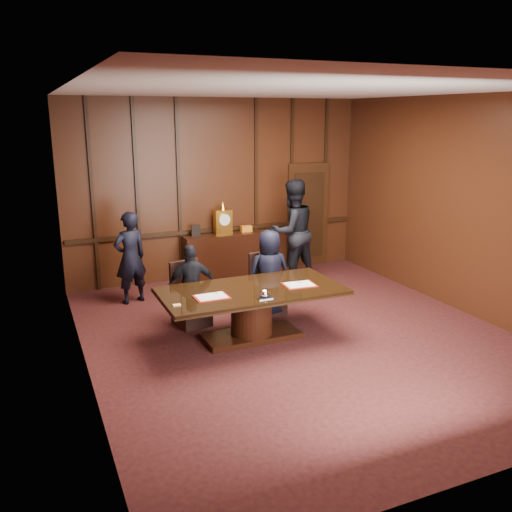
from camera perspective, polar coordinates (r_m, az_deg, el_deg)
The scene contains 13 objects.
room at distance 7.75m, azimuth 4.82°, elevation 3.79°, with size 7.00×7.04×3.50m.
sideboard at distance 10.79m, azimuth -3.45°, elevation 0.18°, with size 1.60×0.45×1.54m.
conference_table at distance 7.85m, azimuth -0.48°, elevation -5.21°, with size 2.62×1.32×0.76m.
folder_left at distance 7.43m, azimuth -4.71°, elevation -4.31°, with size 0.46×0.34×0.02m.
folder_right at distance 7.95m, azimuth 4.58°, elevation -3.03°, with size 0.49×0.37×0.02m.
inkstand at distance 7.36m, azimuth 0.88°, elevation -4.07°, with size 0.20×0.14×0.12m.
notepad at distance 7.17m, azimuth -8.33°, elevation -5.14°, with size 0.10×0.07×0.01m, color #F9D679.
chair_left at distance 8.50m, azimuth -6.89°, elevation -5.30°, with size 0.58×0.58×0.99m.
chair_right at distance 8.93m, azimuth 1.18°, elevation -4.20°, with size 0.50×0.50×0.99m.
signatory_left at distance 8.31m, azimuth -6.77°, elevation -3.16°, with size 0.76×0.32×1.29m, color black.
signatory_right at distance 8.74m, azimuth 1.41°, elevation -1.79°, with size 0.69×0.45×1.41m, color black.
witness_left at distance 9.52m, azimuth -13.10°, elevation -0.17°, with size 0.58×0.38×1.60m, color black.
witness_right at distance 10.43m, azimuth 3.81°, elevation 2.59°, with size 0.97×0.76×2.00m, color black.
Camera 1 is at (-3.54, -6.57, 3.18)m, focal length 38.00 mm.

